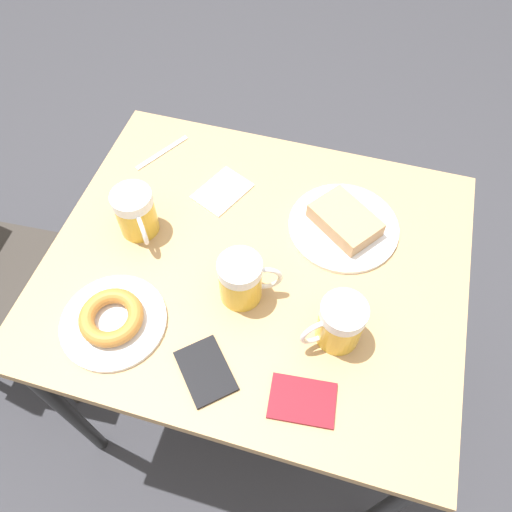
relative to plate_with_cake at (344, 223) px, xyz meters
The scene contains 11 objects.
ground_plane 0.81m from the plate_with_cake, 130.21° to the left, with size 8.00×8.00×0.00m, color #333338.
table 0.24m from the plate_with_cake, 130.21° to the left, with size 0.78×0.93×0.77m.
plate_with_cake is the anchor object (origin of this frame).
plate_with_donut 0.56m from the plate_with_cake, 132.14° to the left, with size 0.22×0.22×0.04m.
beer_mug_left 0.30m from the plate_with_cake, 142.98° to the left, with size 0.09×0.13×0.12m.
beer_mug_center 0.48m from the plate_with_cake, 106.22° to the left, with size 0.12×0.11×0.12m.
beer_mug_right 0.28m from the plate_with_cake, behind, with size 0.10×0.12×0.12m.
napkin_folded 0.31m from the plate_with_cake, 84.82° to the left, with size 0.16×0.14×0.00m.
fork 0.51m from the plate_with_cake, 77.47° to the left, with size 0.15×0.09×0.00m.
passport_near_edge 0.43m from the plate_with_cake, behind, with size 0.10×0.13×0.01m.
passport_far_edge 0.47m from the plate_with_cake, 155.09° to the left, with size 0.15×0.15×0.01m.
Camera 1 is at (-0.59, -0.17, 1.71)m, focal length 35.00 mm.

